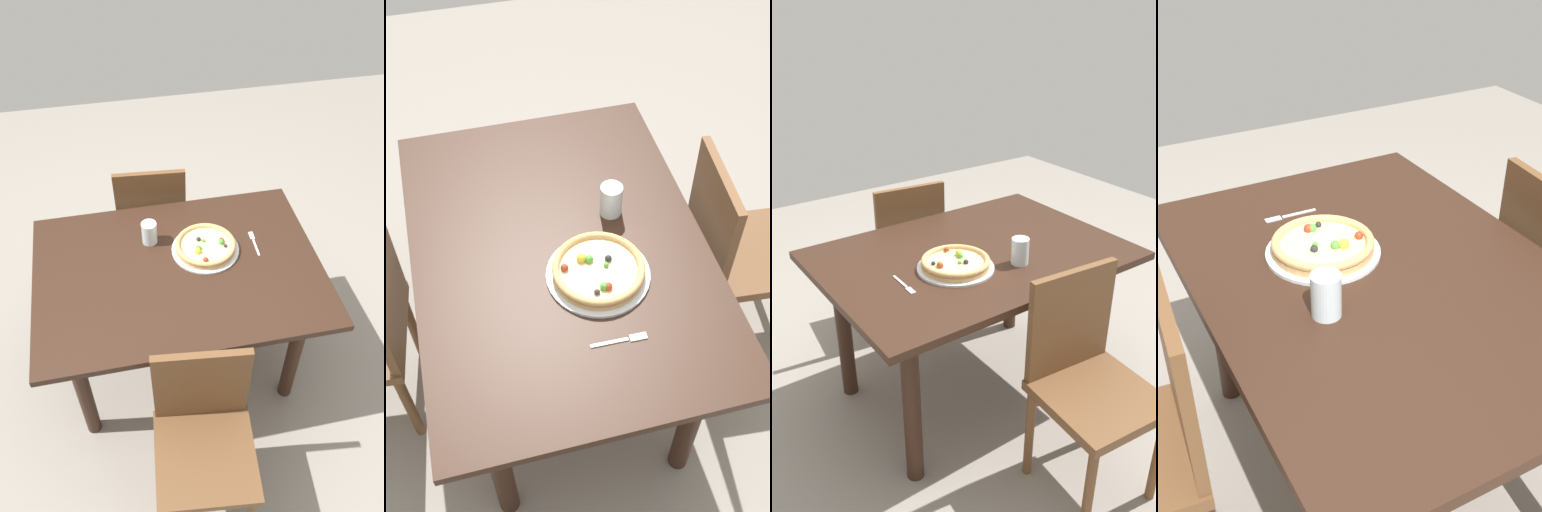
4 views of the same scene
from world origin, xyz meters
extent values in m
plane|color=gray|center=(0.00, 0.00, 0.00)|extent=(6.00, 6.00, 0.00)
cube|color=#331E14|center=(0.00, 0.00, 0.73)|extent=(1.31, 0.93, 0.03)
cylinder|color=#331E14|center=(-0.50, -0.31, 0.36)|extent=(0.07, 0.07, 0.71)
cylinder|color=#331E14|center=(0.50, -0.31, 0.36)|extent=(0.07, 0.07, 0.71)
cylinder|color=#331E14|center=(-0.50, 0.31, 0.36)|extent=(0.07, 0.07, 0.71)
cylinder|color=#331E14|center=(0.50, 0.31, 0.36)|extent=(0.07, 0.07, 0.71)
cylinder|color=brown|center=(0.12, -0.93, 0.21)|extent=(0.04, 0.04, 0.42)
cylinder|color=brown|center=(-0.22, -0.90, 0.21)|extent=(0.04, 0.04, 0.42)
cylinder|color=brown|center=(0.15, -0.60, 0.21)|extent=(0.04, 0.04, 0.42)
cylinder|color=brown|center=(-0.18, -0.56, 0.21)|extent=(0.04, 0.04, 0.42)
cube|color=brown|center=(-0.03, -0.75, 0.44)|extent=(0.44, 0.44, 0.04)
cube|color=brown|center=(-0.01, -0.56, 0.67)|extent=(0.38, 0.07, 0.42)
cylinder|color=brown|center=(0.15, 0.90, 0.21)|extent=(0.04, 0.04, 0.42)
cylinder|color=brown|center=(-0.22, 0.59, 0.21)|extent=(0.04, 0.04, 0.42)
cylinder|color=brown|center=(0.12, 0.56, 0.21)|extent=(0.04, 0.04, 0.42)
cube|color=brown|center=(-0.03, 0.75, 0.44)|extent=(0.43, 0.43, 0.04)
cube|color=brown|center=(-0.05, 0.56, 0.67)|extent=(0.38, 0.06, 0.42)
cylinder|color=silver|center=(0.15, 0.09, 0.75)|extent=(0.32, 0.32, 0.01)
cylinder|color=tan|center=(0.15, 0.09, 0.76)|extent=(0.28, 0.28, 0.02)
cylinder|color=beige|center=(0.15, 0.09, 0.78)|extent=(0.25, 0.25, 0.01)
torus|color=tan|center=(0.15, 0.09, 0.78)|extent=(0.29, 0.29, 0.02)
sphere|color=#262626|center=(0.24, 0.06, 0.79)|extent=(0.02, 0.02, 0.02)
sphere|color=maroon|center=(0.13, -0.01, 0.79)|extent=(0.02, 0.02, 0.02)
sphere|color=gold|center=(0.13, -0.01, 0.79)|extent=(0.02, 0.02, 0.02)
sphere|color=maroon|center=(0.23, 0.10, 0.79)|extent=(0.03, 0.03, 0.03)
sphere|color=#4C9E38|center=(0.14, 0.12, 0.78)|extent=(0.02, 0.02, 0.02)
sphere|color=#262626|center=(0.12, 0.13, 0.79)|extent=(0.02, 0.02, 0.02)
sphere|color=#4C9E38|center=(0.11, 0.07, 0.79)|extent=(0.03, 0.03, 0.03)
sphere|color=gold|center=(0.10, 0.05, 0.79)|extent=(0.03, 0.03, 0.03)
sphere|color=#4C9E38|center=(0.22, 0.09, 0.79)|extent=(0.03, 0.03, 0.03)
cube|color=silver|center=(0.39, 0.06, 0.75)|extent=(0.01, 0.11, 0.00)
cube|color=silver|center=(0.39, 0.14, 0.75)|extent=(0.02, 0.05, 0.00)
cylinder|color=silver|center=(-0.10, 0.20, 0.80)|extent=(0.07, 0.07, 0.11)
camera|label=1|loc=(-0.25, -1.52, 2.41)|focal=34.65mm
camera|label=2|loc=(1.24, -0.25, 2.22)|focal=42.75mm
camera|label=3|loc=(1.24, 1.71, 1.77)|focal=37.63mm
camera|label=4|loc=(-1.14, 0.69, 1.65)|focal=42.59mm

